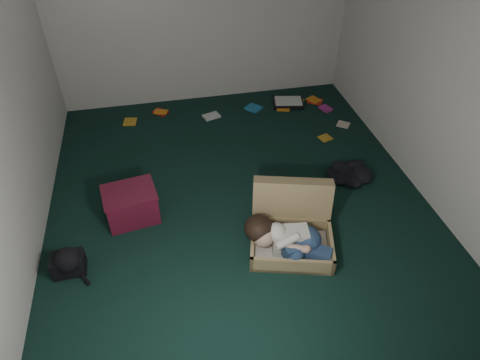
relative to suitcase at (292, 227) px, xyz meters
name	(u,v)px	position (x,y,z in m)	size (l,w,h in m)	color
floor	(237,196)	(-0.38, 0.73, -0.17)	(4.50, 4.50, 0.00)	black
wall_back	(202,8)	(-0.38, 2.98, 1.13)	(4.50, 4.50, 0.00)	silver
wall_front	(325,297)	(-0.38, -1.52, 1.13)	(4.50, 4.50, 0.00)	silver
wall_left	(1,113)	(-2.38, 0.73, 1.13)	(4.50, 4.50, 0.00)	silver
wall_right	(436,69)	(1.62, 0.73, 1.13)	(4.50, 4.50, 0.00)	silver
suitcase	(292,227)	(0.00, 0.00, 0.00)	(0.94, 0.92, 0.56)	tan
person	(287,239)	(-0.10, -0.17, 0.04)	(0.78, 0.56, 0.35)	silver
maroon_bin	(131,205)	(-1.50, 0.63, 0.01)	(0.58, 0.48, 0.36)	#5A1225
backpack	(68,263)	(-2.08, 0.04, -0.06)	(0.36, 0.29, 0.21)	black
clothing_pile	(349,171)	(0.95, 0.80, -0.10)	(0.43, 0.35, 0.14)	black
paper_tray	(288,102)	(0.75, 2.52, -0.14)	(0.48, 0.40, 0.06)	black
book_scatter	(265,114)	(0.34, 2.32, -0.16)	(3.01, 1.31, 0.02)	gold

